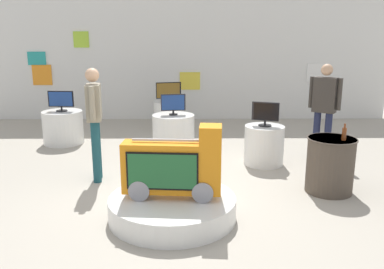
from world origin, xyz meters
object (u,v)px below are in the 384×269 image
at_px(novelty_firetruck_tv, 174,169).
at_px(side_table_round, 330,165).
at_px(tv_on_far_right, 61,100).
at_px(shopper_browsing_near_truck, 324,104).
at_px(tv_on_center_rear, 265,113).
at_px(display_pedestal_left_rear, 173,132).
at_px(display_pedestal_right_rear, 169,116).
at_px(shopper_browsing_rear, 95,116).
at_px(tv_on_left_rear, 173,103).
at_px(tv_on_right_rear, 169,91).
at_px(display_pedestal_center_rear, 264,145).
at_px(main_display_pedestal, 172,207).
at_px(display_pedestal_far_right, 63,127).
at_px(bottle_on_side_table, 344,134).

distance_m(novelty_firetruck_tv, side_table_round, 2.30).
xyz_separation_m(tv_on_far_right, shopper_browsing_near_truck, (4.91, -1.06, 0.09)).
height_order(tv_on_center_rear, shopper_browsing_near_truck, shopper_browsing_near_truck).
relative_size(display_pedestal_left_rear, tv_on_far_right, 1.58).
distance_m(display_pedestal_right_rear, shopper_browsing_rear, 3.54).
distance_m(display_pedestal_left_rear, tv_on_left_rear, 0.55).
height_order(tv_on_left_rear, side_table_round, tv_on_left_rear).
height_order(tv_on_right_rear, shopper_browsing_near_truck, shopper_browsing_near_truck).
bearing_deg(tv_on_far_right, display_pedestal_center_rear, -20.05).
distance_m(display_pedestal_right_rear, shopper_browsing_near_truck, 3.68).
distance_m(tv_on_center_rear, shopper_browsing_rear, 2.76).
distance_m(novelty_firetruck_tv, tv_on_center_rear, 2.54).
height_order(tv_on_right_rear, tv_on_far_right, tv_on_right_rear).
relative_size(novelty_firetruck_tv, shopper_browsing_near_truck, 0.70).
height_order(main_display_pedestal, display_pedestal_left_rear, display_pedestal_left_rear).
bearing_deg(novelty_firetruck_tv, shopper_browsing_rear, 132.30).
bearing_deg(tv_on_center_rear, shopper_browsing_rear, -164.27).
bearing_deg(tv_on_far_right, main_display_pedestal, -55.79).
xyz_separation_m(tv_on_center_rear, display_pedestal_far_right, (-3.83, 1.40, -0.55)).
relative_size(display_pedestal_left_rear, tv_on_right_rear, 1.42).
bearing_deg(tv_on_left_rear, tv_on_right_rear, 95.89).
height_order(display_pedestal_center_rear, side_table_round, side_table_round).
bearing_deg(bottle_on_side_table, tv_on_center_rear, 120.20).
relative_size(tv_on_left_rear, tv_on_far_right, 0.92).
bearing_deg(tv_on_left_rear, novelty_firetruck_tv, -87.77).
relative_size(display_pedestal_right_rear, shopper_browsing_near_truck, 0.42).
bearing_deg(tv_on_right_rear, tv_on_left_rear, -84.11).
distance_m(display_pedestal_right_rear, side_table_round, 4.56).
xyz_separation_m(display_pedestal_center_rear, tv_on_center_rear, (0.00, -0.00, 0.55)).
distance_m(novelty_firetruck_tv, tv_on_far_right, 4.21).
bearing_deg(novelty_firetruck_tv, shopper_browsing_near_truck, 43.55).
height_order(display_pedestal_center_rear, bottle_on_side_table, bottle_on_side_table).
distance_m(display_pedestal_left_rear, side_table_round, 3.18).
bearing_deg(main_display_pedestal, display_pedestal_left_rear, 91.83).
bearing_deg(shopper_browsing_near_truck, display_pedestal_far_right, 167.79).
bearing_deg(bottle_on_side_table, shopper_browsing_near_truck, 80.21).
relative_size(side_table_round, shopper_browsing_near_truck, 0.46).
bearing_deg(tv_on_left_rear, side_table_round, -44.86).
bearing_deg(side_table_round, display_pedestal_far_right, 149.53).
relative_size(tv_on_right_rear, shopper_browsing_near_truck, 0.34).
height_order(tv_on_center_rear, shopper_browsing_rear, shopper_browsing_rear).
distance_m(display_pedestal_center_rear, bottle_on_side_table, 1.67).
distance_m(main_display_pedestal, display_pedestal_center_rear, 2.54).
bearing_deg(display_pedestal_center_rear, display_pedestal_right_rear, 123.64).
height_order(display_pedestal_right_rear, bottle_on_side_table, bottle_on_side_table).
distance_m(display_pedestal_center_rear, tv_on_right_rear, 3.18).
relative_size(side_table_round, bottle_on_side_table, 3.40).
bearing_deg(display_pedestal_right_rear, display_pedestal_center_rear, -56.36).
bearing_deg(display_pedestal_right_rear, main_display_pedestal, -86.77).
bearing_deg(shopper_browsing_rear, display_pedestal_right_rear, 74.70).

